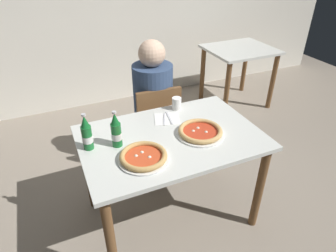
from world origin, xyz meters
TOP-DOWN VIEW (x-y plane):
  - ground_plane at (0.00, 0.00)m, footprint 8.00×8.00m
  - dining_table_main at (0.00, 0.00)m, footprint 1.20×0.80m
  - chair_behind_table at (0.12, 0.61)m, footprint 0.42×0.42m
  - diner_seated at (0.13, 0.66)m, footprint 0.34×0.34m
  - dining_table_background at (1.57, 1.41)m, footprint 0.80×0.70m
  - pizza_margherita_near at (-0.25, -0.16)m, footprint 0.31×0.31m
  - pizza_marinara_far at (0.19, -0.06)m, footprint 0.32×0.32m
  - beer_bottle_left at (-0.53, 0.08)m, footprint 0.07×0.07m
  - beer_bottle_center at (-0.35, 0.04)m, footprint 0.07×0.07m
  - napkin_with_cutlery at (0.06, 0.21)m, footprint 0.23×0.23m
  - paper_cup at (0.19, 0.33)m, footprint 0.07×0.07m

SIDE VIEW (x-z plane):
  - ground_plane at x=0.00m, z-range 0.00..0.00m
  - chair_behind_table at x=0.12m, z-range 0.06..0.91m
  - diner_seated at x=0.13m, z-range -0.02..1.19m
  - dining_table_background at x=1.57m, z-range 0.22..0.97m
  - dining_table_main at x=0.00m, z-range 0.26..1.01m
  - napkin_with_cutlery at x=0.06m, z-range 0.75..0.76m
  - pizza_marinara_far at x=0.19m, z-range 0.75..0.79m
  - pizza_margherita_near at x=-0.25m, z-range 0.75..0.79m
  - paper_cup at x=0.19m, z-range 0.75..0.84m
  - beer_bottle_left at x=-0.53m, z-range 0.73..0.98m
  - beer_bottle_center at x=-0.35m, z-range 0.73..0.98m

